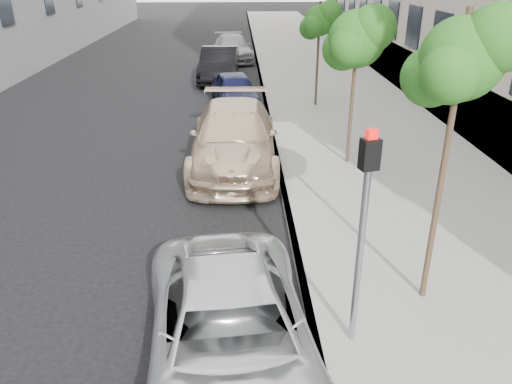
{
  "coord_description": "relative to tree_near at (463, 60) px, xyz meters",
  "views": [
    {
      "loc": [
        0.05,
        -5.55,
        5.37
      ],
      "look_at": [
        0.35,
        2.93,
        1.5
      ],
      "focal_mm": 35.0,
      "sensor_mm": 36.0,
      "label": 1
    }
  ],
  "objects": [
    {
      "name": "curb",
      "position": [
        -2.05,
        22.5,
        -4.09
      ],
      "size": [
        0.15,
        72.0,
        0.14
      ],
      "primitive_type": "cube",
      "color": "#9E9B93",
      "rests_on": "ground"
    },
    {
      "name": "sidewalk",
      "position": [
        1.07,
        22.5,
        -4.09
      ],
      "size": [
        6.4,
        72.0,
        0.14
      ],
      "primitive_type": "cube",
      "color": "gray",
      "rests_on": "ground"
    },
    {
      "name": "signal_pole",
      "position": [
        -1.49,
        -1.05,
        -1.94
      ],
      "size": [
        0.28,
        0.24,
        3.34
      ],
      "rotation": [
        0.0,
        0.0,
        0.26
      ],
      "color": "#939699",
      "rests_on": "sidewalk"
    },
    {
      "name": "suv",
      "position": [
        -3.33,
        6.65,
        -3.29
      ],
      "size": [
        2.54,
        6.01,
        1.73
      ],
      "primitive_type": "imported",
      "rotation": [
        0.0,
        0.0,
        -0.02
      ],
      "color": "beige",
      "rests_on": "ground"
    },
    {
      "name": "sedan_rear",
      "position": [
        -3.5,
        24.44,
        -3.41
      ],
      "size": [
        2.7,
        5.36,
        1.49
      ],
      "primitive_type": "imported",
      "rotation": [
        0.0,
        0.0,
        0.12
      ],
      "color": "gray",
      "rests_on": "ground"
    },
    {
      "name": "tree_near",
      "position": [
        0.0,
        0.0,
        0.0
      ],
      "size": [
        1.58,
        1.38,
        4.81
      ],
      "color": "#38281C",
      "rests_on": "sidewalk"
    },
    {
      "name": "sedan_blue",
      "position": [
        -3.33,
        13.24,
        -3.46
      ],
      "size": [
        2.3,
        4.33,
        1.4
      ],
      "primitive_type": "imported",
      "rotation": [
        0.0,
        0.0,
        0.16
      ],
      "color": "black",
      "rests_on": "ground"
    },
    {
      "name": "sedan_black",
      "position": [
        -4.12,
        18.4,
        -3.33
      ],
      "size": [
        1.99,
        5.09,
        1.65
      ],
      "primitive_type": "imported",
      "rotation": [
        0.0,
        0.0,
        -0.05
      ],
      "color": "black",
      "rests_on": "ground"
    },
    {
      "name": "ground",
      "position": [
        -3.23,
        -1.5,
        -4.16
      ],
      "size": [
        160.0,
        160.0,
        0.0
      ],
      "primitive_type": "plane",
      "color": "black",
      "rests_on": "ground"
    },
    {
      "name": "tree_far",
      "position": [
        0.0,
        13.0,
        -0.73
      ],
      "size": [
        1.57,
        1.37,
        4.07
      ],
      "color": "#38281C",
      "rests_on": "sidewalk"
    },
    {
      "name": "minivan",
      "position": [
        -3.33,
        -1.58,
        -3.46
      ],
      "size": [
        2.83,
        5.23,
        1.39
      ],
      "primitive_type": "imported",
      "rotation": [
        0.0,
        0.0,
        0.11
      ],
      "color": "silver",
      "rests_on": "ground"
    },
    {
      "name": "tree_mid",
      "position": [
        0.0,
        6.5,
        -0.56
      ],
      "size": [
        1.82,
        1.62,
        4.36
      ],
      "color": "#38281C",
      "rests_on": "sidewalk"
    }
  ]
}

